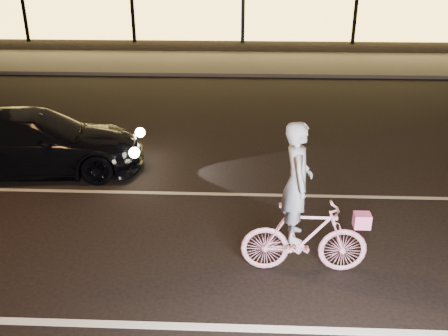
{
  "coord_description": "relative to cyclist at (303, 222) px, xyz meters",
  "views": [
    {
      "loc": [
        0.15,
        -6.14,
        4.15
      ],
      "look_at": [
        -0.15,
        0.6,
        1.15
      ],
      "focal_mm": 40.0,
      "sensor_mm": 36.0,
      "label": 1
    }
  ],
  "objects": [
    {
      "name": "sedan",
      "position": [
        -4.96,
        3.2,
        -0.16
      ],
      "size": [
        4.4,
        2.14,
        1.23
      ],
      "rotation": [
        0.0,
        0.0,
        1.67
      ],
      "color": "black",
      "rests_on": "ground"
    },
    {
      "name": "ground",
      "position": [
        -0.95,
        0.28,
        -0.78
      ],
      "size": [
        90.0,
        90.0,
        0.0
      ],
      "primitive_type": "plane",
      "color": "black",
      "rests_on": "ground"
    },
    {
      "name": "lane_stripe_near",
      "position": [
        -0.95,
        -1.22,
        -0.77
      ],
      "size": [
        60.0,
        0.12,
        0.01
      ],
      "primitive_type": "cube",
      "color": "silver",
      "rests_on": "ground"
    },
    {
      "name": "sidewalk",
      "position": [
        -0.95,
        13.28,
        -0.72
      ],
      "size": [
        30.0,
        4.0,
        0.12
      ],
      "primitive_type": "cube",
      "color": "#383533",
      "rests_on": "ground"
    },
    {
      "name": "lane_stripe_far",
      "position": [
        -0.95,
        2.28,
        -0.77
      ],
      "size": [
        60.0,
        0.1,
        0.01
      ],
      "primitive_type": "cube",
      "color": "gray",
      "rests_on": "ground"
    },
    {
      "name": "cyclist",
      "position": [
        0.0,
        0.0,
        0.0
      ],
      "size": [
        1.74,
        0.6,
        2.19
      ],
      "rotation": [
        0.0,
        0.0,
        1.57
      ],
      "color": "#D7326F",
      "rests_on": "ground"
    }
  ]
}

